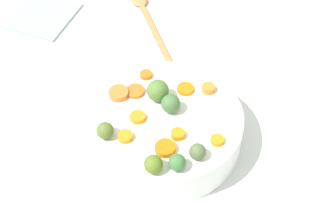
% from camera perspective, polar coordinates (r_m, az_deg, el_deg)
% --- Properties ---
extents(tabletop, '(2.40, 2.40, 0.02)m').
position_cam_1_polar(tabletop, '(1.02, -0.50, -2.48)').
color(tabletop, silver).
rests_on(tabletop, ground).
extents(serving_bowl_carrots, '(0.30, 0.30, 0.08)m').
position_cam_1_polar(serving_bowl_carrots, '(0.97, 0.00, -1.84)').
color(serving_bowl_carrots, white).
rests_on(serving_bowl_carrots, tabletop).
extents(carrot_slice_0, '(0.03, 0.03, 0.01)m').
position_cam_1_polar(carrot_slice_0, '(0.90, 5.63, -3.24)').
color(carrot_slice_0, orange).
rests_on(carrot_slice_0, serving_bowl_carrots).
extents(carrot_slice_1, '(0.05, 0.05, 0.01)m').
position_cam_1_polar(carrot_slice_1, '(0.98, 2.00, 2.66)').
color(carrot_slice_1, orange).
rests_on(carrot_slice_1, serving_bowl_carrots).
extents(carrot_slice_2, '(0.05, 0.05, 0.01)m').
position_cam_1_polar(carrot_slice_2, '(0.88, -0.33, -4.17)').
color(carrot_slice_2, orange).
rests_on(carrot_slice_2, serving_bowl_carrots).
extents(carrot_slice_3, '(0.05, 0.05, 0.01)m').
position_cam_1_polar(carrot_slice_3, '(0.98, -3.79, 2.40)').
color(carrot_slice_3, orange).
rests_on(carrot_slice_3, serving_bowl_carrots).
extents(carrot_slice_4, '(0.04, 0.04, 0.01)m').
position_cam_1_polar(carrot_slice_4, '(0.90, -4.93, -2.81)').
color(carrot_slice_4, orange).
rests_on(carrot_slice_4, serving_bowl_carrots).
extents(carrot_slice_5, '(0.03, 0.03, 0.01)m').
position_cam_1_polar(carrot_slice_5, '(0.90, 1.11, -2.56)').
color(carrot_slice_5, orange).
rests_on(carrot_slice_5, serving_bowl_carrots).
extents(carrot_slice_6, '(0.03, 0.03, 0.01)m').
position_cam_1_polar(carrot_slice_6, '(0.98, 4.63, 2.70)').
color(carrot_slice_6, orange).
rests_on(carrot_slice_6, serving_bowl_carrots).
extents(carrot_slice_7, '(0.03, 0.03, 0.01)m').
position_cam_1_polar(carrot_slice_7, '(0.93, -3.52, -0.59)').
color(carrot_slice_7, orange).
rests_on(carrot_slice_7, serving_bowl_carrots).
extents(carrot_slice_8, '(0.03, 0.03, 0.01)m').
position_cam_1_polar(carrot_slice_8, '(1.01, -2.55, 4.28)').
color(carrot_slice_8, orange).
rests_on(carrot_slice_8, serving_bowl_carrots).
extents(carrot_slice_9, '(0.05, 0.05, 0.01)m').
position_cam_1_polar(carrot_slice_9, '(0.97, -5.68, 2.15)').
color(carrot_slice_9, orange).
rests_on(carrot_slice_9, serving_bowl_carrots).
extents(brussels_sprout_0, '(0.03, 0.03, 0.03)m').
position_cam_1_polar(brussels_sprout_0, '(0.85, 0.92, -5.82)').
color(brussels_sprout_0, '#42743E').
rests_on(brussels_sprout_0, serving_bowl_carrots).
extents(brussels_sprout_1, '(0.03, 0.03, 0.03)m').
position_cam_1_polar(brussels_sprout_1, '(0.87, 3.39, -4.54)').
color(brussels_sprout_1, '#536B3F').
rests_on(brussels_sprout_1, serving_bowl_carrots).
extents(brussels_sprout_2, '(0.03, 0.03, 0.03)m').
position_cam_1_polar(brussels_sprout_2, '(0.90, -7.22, -2.13)').
color(brussels_sprout_2, '#5B6E2D').
rests_on(brussels_sprout_2, serving_bowl_carrots).
extents(brussels_sprout_3, '(0.04, 0.04, 0.04)m').
position_cam_1_polar(brussels_sprout_3, '(0.95, -1.17, 2.48)').
color(brussels_sprout_3, '#537C36').
rests_on(brussels_sprout_3, serving_bowl_carrots).
extents(brussels_sprout_4, '(0.04, 0.04, 0.04)m').
position_cam_1_polar(brussels_sprout_4, '(0.93, 0.31, 0.98)').
color(brussels_sprout_4, '#48713E').
rests_on(brussels_sprout_4, serving_bowl_carrots).
extents(brussels_sprout_5, '(0.03, 0.03, 0.03)m').
position_cam_1_polar(brussels_sprout_5, '(0.85, -1.69, -6.00)').
color(brussels_sprout_5, '#5B7624').
rests_on(brussels_sprout_5, serving_bowl_carrots).
extents(wooden_spoon, '(0.32, 0.08, 0.01)m').
position_cam_1_polar(wooden_spoon, '(1.26, -2.34, 10.70)').
color(wooden_spoon, '#B5824C').
rests_on(wooden_spoon, tabletop).
extents(dish_towel, '(0.21, 0.21, 0.01)m').
position_cam_1_polar(dish_towel, '(1.31, -14.21, 10.66)').
color(dish_towel, '#9AADB4').
rests_on(dish_towel, tabletop).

